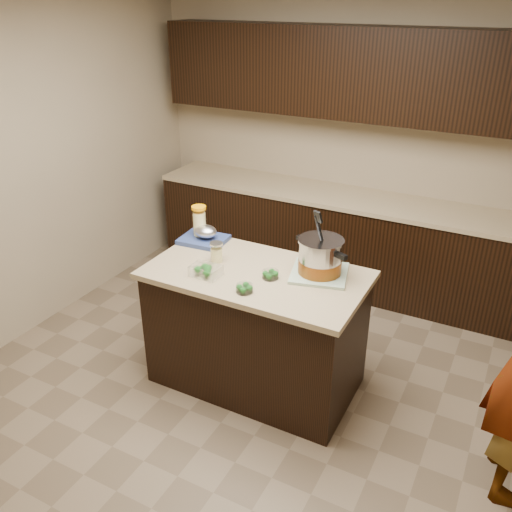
% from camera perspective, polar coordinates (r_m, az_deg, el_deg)
% --- Properties ---
extents(ground_plane, '(4.00, 4.00, 0.00)m').
position_cam_1_polar(ground_plane, '(4.10, 0.00, -12.88)').
color(ground_plane, brown).
rests_on(ground_plane, ground).
extents(room_shell, '(4.04, 4.04, 2.72)m').
position_cam_1_polar(room_shell, '(3.30, 0.00, 10.89)').
color(room_shell, tan).
rests_on(room_shell, ground).
extents(back_cabinets, '(3.60, 0.63, 2.33)m').
position_cam_1_polar(back_cabinets, '(5.06, 9.27, 6.94)').
color(back_cabinets, black).
rests_on(back_cabinets, ground).
extents(island, '(1.46, 0.81, 0.90)m').
position_cam_1_polar(island, '(3.83, 0.00, -7.63)').
color(island, black).
rests_on(island, ground).
extents(dish_towel, '(0.44, 0.44, 0.02)m').
position_cam_1_polar(dish_towel, '(3.59, 6.68, -1.81)').
color(dish_towel, '#5E8C64').
rests_on(dish_towel, island).
extents(stock_pot, '(0.40, 0.39, 0.43)m').
position_cam_1_polar(stock_pot, '(3.54, 6.77, -0.25)').
color(stock_pot, '#B7B7BC').
rests_on(stock_pot, dish_towel).
extents(lemonade_pitcher, '(0.11, 0.11, 0.26)m').
position_cam_1_polar(lemonade_pitcher, '(4.05, -5.97, 3.36)').
color(lemonade_pitcher, '#F1E493').
rests_on(lemonade_pitcher, island).
extents(mason_jar, '(0.10, 0.10, 0.15)m').
position_cam_1_polar(mason_jar, '(3.72, -4.17, 0.36)').
color(mason_jar, '#F1E493').
rests_on(mason_jar, island).
extents(broccoli_tub_left, '(0.12, 0.12, 0.05)m').
position_cam_1_polar(broccoli_tub_left, '(3.52, 1.53, -2.00)').
color(broccoli_tub_left, silver).
rests_on(broccoli_tub_left, island).
extents(broccoli_tub_right, '(0.11, 0.11, 0.05)m').
position_cam_1_polar(broccoli_tub_right, '(3.36, -1.22, -3.46)').
color(broccoli_tub_right, silver).
rests_on(broccoli_tub_right, island).
extents(broccoli_tub_rect, '(0.19, 0.15, 0.07)m').
position_cam_1_polar(broccoli_tub_rect, '(3.56, -5.29, -1.59)').
color(broccoli_tub_rect, silver).
rests_on(broccoli_tub_rect, island).
extents(blue_tray, '(0.35, 0.29, 0.13)m').
position_cam_1_polar(blue_tray, '(4.03, -5.44, 2.04)').
color(blue_tray, navy).
rests_on(blue_tray, island).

